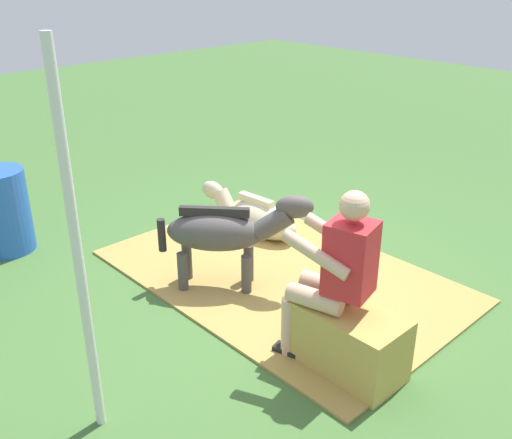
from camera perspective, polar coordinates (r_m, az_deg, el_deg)
The scene contains 8 objects.
ground_plane at distance 5.30m, azimuth 1.78°, elevation -6.48°, with size 24.00×24.00×0.00m, color #426B33.
hay_patch at distance 5.44m, azimuth 2.45°, elevation -5.45°, with size 3.23×2.09×0.02m, color #AD8C47.
hay_bale at distance 4.24m, azimuth 9.18°, elevation -11.66°, with size 0.76×0.44×0.48m, color tan.
person_seated at distance 4.03m, azimuth 7.61°, elevation -4.97°, with size 0.71×0.52×1.36m.
pony_standing at distance 5.03m, azimuth -3.02°, elevation -1.27°, with size 1.10×1.02×0.90m.
pony_lying at distance 6.19m, azimuth -0.13°, elevation 0.30°, with size 1.35×0.46×0.42m.
water_barrel at distance 6.27m, azimuth -23.54°, elevation 0.76°, with size 0.53×0.53×0.84m, color blue.
tent_pole_left at distance 3.39m, azimuth -17.01°, elevation -3.42°, with size 0.06×0.06×2.40m, color silver.
Camera 1 is at (-3.19, 3.24, 2.72)m, focal length 40.95 mm.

